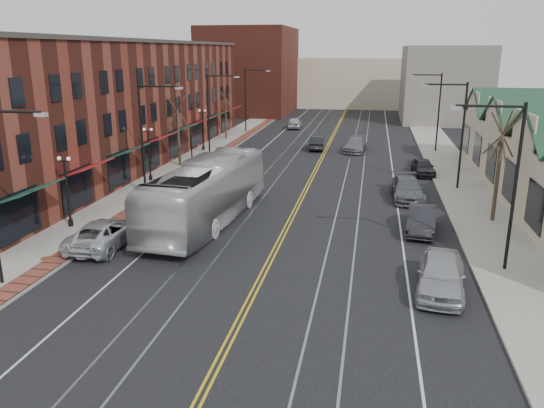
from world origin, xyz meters
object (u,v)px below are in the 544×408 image
at_px(parked_car_d, 423,167).
at_px(parked_suv, 104,233).
at_px(transit_bus, 207,193).
at_px(parked_car_c, 407,189).
at_px(parked_car_a, 441,274).
at_px(parked_car_b, 422,220).

bearing_deg(parked_car_d, parked_suv, -137.14).
relative_size(transit_bus, parked_suv, 2.55).
bearing_deg(transit_bus, parked_car_c, -143.19).
bearing_deg(parked_car_d, transit_bus, -137.51).
bearing_deg(transit_bus, parked_suv, 54.68).
distance_m(parked_car_a, parked_car_c, 15.48).
bearing_deg(transit_bus, parked_car_d, -126.89).
bearing_deg(parked_suv, parked_car_b, -163.50).
distance_m(parked_car_a, parked_car_b, 8.26).
bearing_deg(parked_car_c, parked_suv, -145.46).
distance_m(parked_suv, parked_car_d, 28.26).
height_order(parked_suv, parked_car_d, parked_suv).
relative_size(parked_suv, parked_car_d, 1.34).
height_order(parked_car_a, parked_car_d, parked_car_a).
height_order(transit_bus, parked_car_a, transit_bus).
bearing_deg(parked_car_a, parked_car_b, 98.49).
relative_size(parked_suv, parked_car_b, 1.20).
bearing_deg(parked_car_c, parked_car_d, 74.57).
height_order(transit_bus, parked_car_b, transit_bus).
relative_size(parked_car_c, parked_car_d, 1.30).
relative_size(transit_bus, parked_car_b, 3.04).
bearing_deg(parked_car_d, parked_car_b, -100.91).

